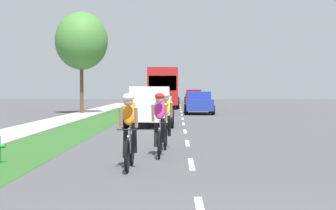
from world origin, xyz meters
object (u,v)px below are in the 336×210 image
object	(u,v)px
cyclist_trailing	(160,124)
sedan_blue	(199,103)
bus_red	(164,86)
street_tree_near	(81,41)
suv_white	(150,105)
pickup_maroon	(193,96)
cyclist_distant	(166,119)
cyclist_lead	(129,130)

from	to	relation	value
cyclist_trailing	sedan_blue	xyz separation A→B (m)	(1.92, 21.56, -0.04)
bus_red	street_tree_near	world-z (taller)	street_tree_near
suv_white	pickup_maroon	bearing A→B (deg)	85.20
sedan_blue	pickup_maroon	distance (m)	27.82
sedan_blue	cyclist_distant	bearing A→B (deg)	-95.25
sedan_blue	pickup_maroon	xyz separation A→B (m)	(0.57, 27.82, 0.06)
cyclist_trailing	pickup_maroon	size ratio (longest dim) A/B	0.34
cyclist_trailing	suv_white	size ratio (longest dim) A/B	0.37
suv_white	street_tree_near	xyz separation A→B (m)	(-5.30, 11.15, 4.03)
bus_red	pickup_maroon	bearing A→B (deg)	78.44
suv_white	sedan_blue	size ratio (longest dim) A/B	1.09
sedan_blue	bus_red	world-z (taller)	bus_red
cyclist_trailing	sedan_blue	distance (m)	21.64
cyclist_trailing	bus_red	bearing A→B (deg)	91.26
cyclist_distant	street_tree_near	bearing A→B (deg)	107.44
cyclist_distant	sedan_blue	xyz separation A→B (m)	(1.82, 19.76, -0.04)
cyclist_lead	cyclist_trailing	world-z (taller)	same
suv_white	street_tree_near	bearing A→B (deg)	115.44
cyclist_distant	street_tree_near	size ratio (longest dim) A/B	0.25
suv_white	sedan_blue	distance (m)	11.52
sedan_blue	street_tree_near	xyz separation A→B (m)	(-8.01, -0.04, 4.20)
cyclist_lead	street_tree_near	size ratio (longest dim) A/B	0.25
cyclist_lead	pickup_maroon	bearing A→B (deg)	86.60
cyclist_trailing	suv_white	world-z (taller)	suv_white
cyclist_trailing	sedan_blue	bearing A→B (deg)	84.91
sedan_blue	street_tree_near	distance (m)	9.05
pickup_maroon	street_tree_near	bearing A→B (deg)	-107.12
suv_white	street_tree_near	world-z (taller)	street_tree_near
cyclist_distant	suv_white	size ratio (longest dim) A/B	0.37
cyclist_distant	bus_red	bearing A→B (deg)	91.52
cyclist_trailing	sedan_blue	size ratio (longest dim) A/B	0.40
cyclist_lead	sedan_blue	world-z (taller)	cyclist_lead
cyclist_trailing	street_tree_near	xyz separation A→B (m)	(-6.09, 21.52, 4.16)
suv_white	cyclist_lead	bearing A→B (deg)	-88.98
suv_white	bus_red	size ratio (longest dim) A/B	0.41
suv_white	bus_red	distance (m)	23.24
sedan_blue	bus_red	distance (m)	12.37
cyclist_trailing	pickup_maroon	xyz separation A→B (m)	(2.49, 49.38, 0.02)
cyclist_lead	sedan_blue	bearing A→B (deg)	83.98
cyclist_lead	pickup_maroon	distance (m)	51.49
sedan_blue	pickup_maroon	bearing A→B (deg)	88.82
cyclist_distant	sedan_blue	size ratio (longest dim) A/B	0.40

